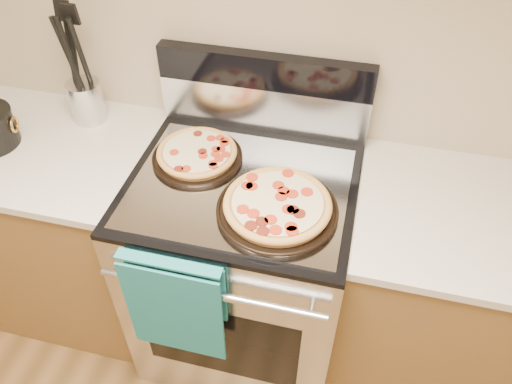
% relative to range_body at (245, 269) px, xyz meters
% --- Properties ---
extents(wall_back, '(4.00, 0.00, 4.00)m').
position_rel_range_body_xyz_m(wall_back, '(0.00, 0.35, 0.90)').
color(wall_back, tan).
rests_on(wall_back, ground).
extents(range_body, '(0.76, 0.68, 0.90)m').
position_rel_range_body_xyz_m(range_body, '(0.00, 0.00, 0.00)').
color(range_body, '#B7B7BC').
rests_on(range_body, ground).
extents(oven_window, '(0.56, 0.01, 0.40)m').
position_rel_range_body_xyz_m(oven_window, '(0.00, -0.34, 0.00)').
color(oven_window, black).
rests_on(oven_window, range_body).
extents(cooktop, '(0.76, 0.68, 0.02)m').
position_rel_range_body_xyz_m(cooktop, '(0.00, 0.00, 0.46)').
color(cooktop, black).
rests_on(cooktop, range_body).
extents(backsplash_lower, '(0.76, 0.06, 0.18)m').
position_rel_range_body_xyz_m(backsplash_lower, '(0.00, 0.31, 0.56)').
color(backsplash_lower, silver).
rests_on(backsplash_lower, cooktop).
extents(backsplash_upper, '(0.76, 0.06, 0.12)m').
position_rel_range_body_xyz_m(backsplash_upper, '(0.00, 0.31, 0.71)').
color(backsplash_upper, black).
rests_on(backsplash_upper, backsplash_lower).
extents(oven_handle, '(0.70, 0.03, 0.03)m').
position_rel_range_body_xyz_m(oven_handle, '(0.00, -0.38, 0.35)').
color(oven_handle, silver).
rests_on(oven_handle, range_body).
extents(dish_towel, '(0.32, 0.05, 0.42)m').
position_rel_range_body_xyz_m(dish_towel, '(-0.12, -0.38, 0.25)').
color(dish_towel, teal).
rests_on(dish_towel, oven_handle).
extents(foil_sheet, '(0.70, 0.55, 0.01)m').
position_rel_range_body_xyz_m(foil_sheet, '(0.00, -0.03, 0.47)').
color(foil_sheet, gray).
rests_on(foil_sheet, cooktop).
extents(cabinet_left, '(1.00, 0.62, 0.88)m').
position_rel_range_body_xyz_m(cabinet_left, '(-0.88, 0.03, -0.01)').
color(cabinet_left, brown).
rests_on(cabinet_left, ground).
extents(countertop_left, '(1.02, 0.64, 0.03)m').
position_rel_range_body_xyz_m(countertop_left, '(-0.88, 0.03, 0.45)').
color(countertop_left, beige).
rests_on(countertop_left, cabinet_left).
extents(cabinet_right, '(1.00, 0.62, 0.88)m').
position_rel_range_body_xyz_m(cabinet_right, '(0.88, 0.03, -0.01)').
color(cabinet_right, brown).
rests_on(cabinet_right, ground).
extents(pepperoni_pizza_back, '(0.38, 0.38, 0.04)m').
position_rel_range_body_xyz_m(pepperoni_pizza_back, '(-0.18, 0.07, 0.50)').
color(pepperoni_pizza_back, '#C0863A').
rests_on(pepperoni_pizza_back, foil_sheet).
extents(pepperoni_pizza_front, '(0.45, 0.45, 0.05)m').
position_rel_range_body_xyz_m(pepperoni_pizza_front, '(0.14, -0.12, 0.50)').
color(pepperoni_pizza_front, '#C0863A').
rests_on(pepperoni_pizza_front, foil_sheet).
extents(utensil_crock, '(0.14, 0.14, 0.16)m').
position_rel_range_body_xyz_m(utensil_crock, '(-0.67, 0.22, 0.54)').
color(utensil_crock, silver).
rests_on(utensil_crock, countertop_left).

